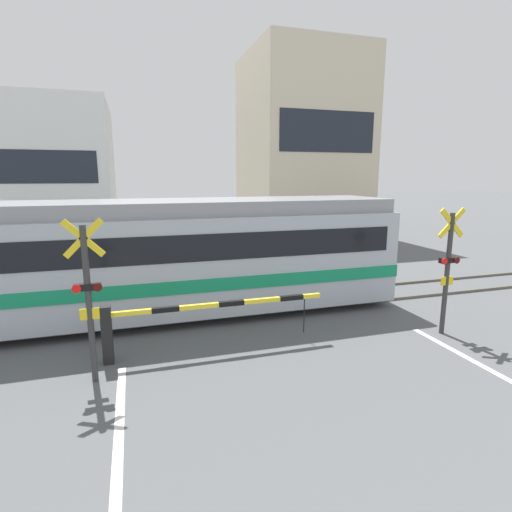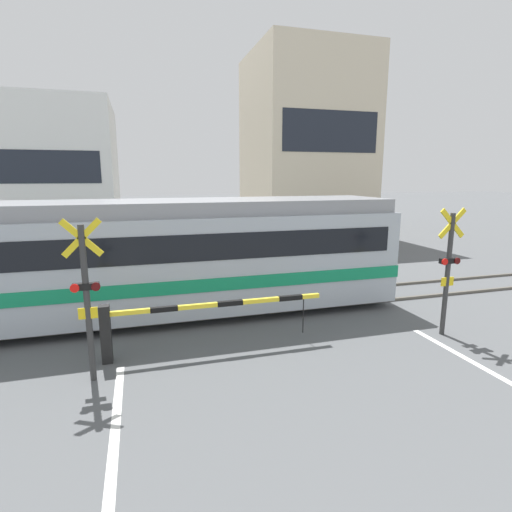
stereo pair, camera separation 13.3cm
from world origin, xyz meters
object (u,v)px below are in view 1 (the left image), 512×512
crossing_signal_left (88,295)px  pedestrian (174,241)px  crossing_barrier_near (173,318)px  crossing_barrier_far (292,257)px  commuter_train (22,263)px  crossing_signal_right (448,266)px

crossing_signal_left → pedestrian: 9.77m
crossing_barrier_near → crossing_barrier_far: bearing=47.7°
crossing_barrier_near → pedestrian: (0.91, 8.79, 0.18)m
commuter_train → crossing_signal_left: 3.68m
commuter_train → crossing_signal_left: commuter_train is taller
commuter_train → crossing_barrier_near: bearing=-38.6°
commuter_train → crossing_signal_right: 9.92m
crossing_barrier_far → crossing_signal_left: bearing=-136.7°
commuter_train → crossing_barrier_near: size_ratio=4.07×
crossing_barrier_far → crossing_signal_left: size_ratio=1.58×
crossing_signal_left → crossing_barrier_near: bearing=24.2°
crossing_barrier_near → crossing_signal_right: (6.15, -0.66, 0.82)m
crossing_signal_left → crossing_signal_right: 7.62m
commuter_train → pedestrian: (4.13, 6.22, -0.64)m
crossing_barrier_far → crossing_signal_left: (-6.15, -5.80, 0.82)m
commuter_train → crossing_signal_left: (1.75, -3.24, -0.00)m
crossing_signal_left → pedestrian: (2.37, 9.45, -0.64)m
pedestrian → crossing_barrier_far: bearing=-44.0°
commuter_train → pedestrian: size_ratio=11.05×
crossing_signal_left → crossing_signal_right: (7.62, 0.00, 0.00)m
crossing_barrier_far → pedestrian: bearing=136.0°
crossing_barrier_near → pedestrian: pedestrian is taller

